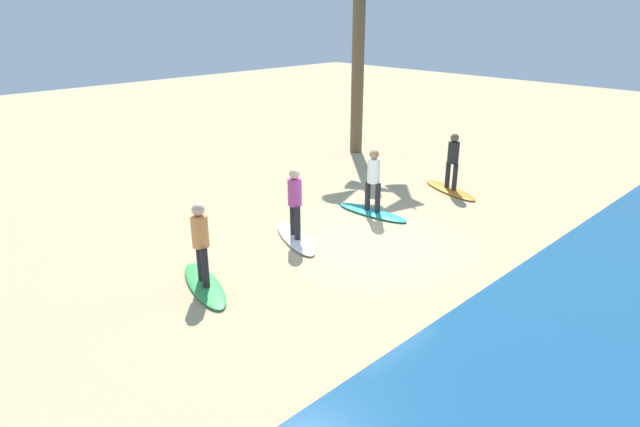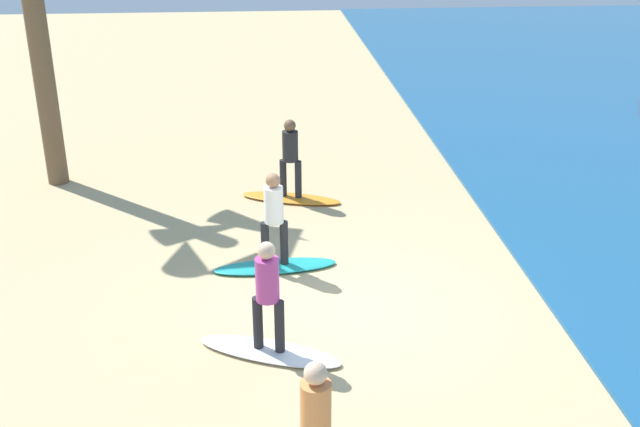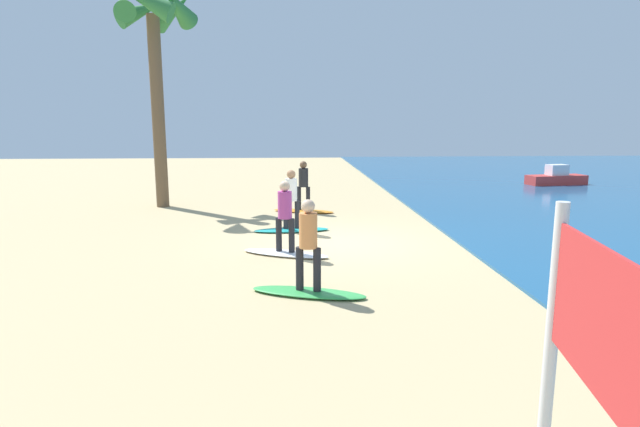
% 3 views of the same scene
% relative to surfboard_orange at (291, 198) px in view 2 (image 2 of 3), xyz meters
% --- Properties ---
extents(ground_plane, '(60.00, 60.00, 0.00)m').
position_rel_surfboard_orange_xyz_m(ground_plane, '(4.47, 0.77, -0.04)').
color(ground_plane, tan).
extents(surfboard_orange, '(1.19, 2.17, 0.09)m').
position_rel_surfboard_orange_xyz_m(surfboard_orange, '(0.00, 0.00, 0.00)').
color(surfboard_orange, orange).
rests_on(surfboard_orange, ground).
extents(surfer_orange, '(0.32, 0.44, 1.64)m').
position_rel_surfboard_orange_xyz_m(surfer_orange, '(0.00, 0.00, 0.99)').
color(surfer_orange, '#232328').
rests_on(surfer_orange, surfboard_orange).
extents(surfboard_teal, '(0.73, 2.14, 0.09)m').
position_rel_surfboard_orange_xyz_m(surfboard_teal, '(3.04, -0.42, 0.00)').
color(surfboard_teal, teal).
rests_on(surfboard_teal, ground).
extents(surfer_teal, '(0.32, 0.46, 1.64)m').
position_rel_surfboard_orange_xyz_m(surfer_teal, '(3.04, -0.42, 0.99)').
color(surfer_teal, '#232328').
rests_on(surfer_teal, surfboard_teal).
extents(surfboard_white, '(1.33, 2.15, 0.09)m').
position_rel_surfboard_orange_xyz_m(surfboard_white, '(5.61, -0.57, 0.00)').
color(surfboard_white, white).
rests_on(surfboard_white, ground).
extents(surfer_white, '(0.32, 0.43, 1.64)m').
position_rel_surfboard_orange_xyz_m(surfer_white, '(5.61, -0.57, 0.99)').
color(surfer_white, '#232328').
rests_on(surfer_white, surfboard_white).
extents(surfer_green, '(0.32, 0.45, 1.64)m').
position_rel_surfboard_orange_xyz_m(surfer_green, '(8.39, -0.14, 0.99)').
color(surfer_green, '#232328').
rests_on(surfer_green, surfboard_green).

